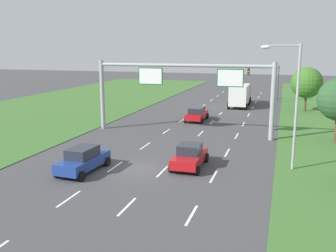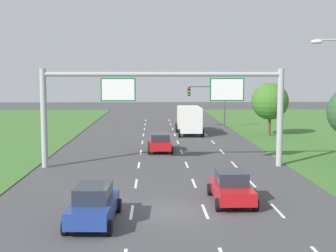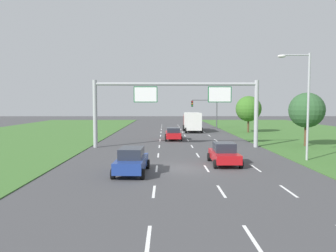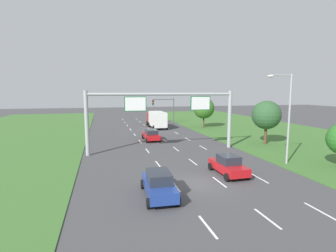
{
  "view_description": "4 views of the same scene",
  "coord_description": "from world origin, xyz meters",
  "px_view_note": "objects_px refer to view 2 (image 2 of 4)",
  "views": [
    {
      "loc": [
        9.28,
        -22.94,
        8.18
      ],
      "look_at": [
        0.11,
        6.58,
        1.74
      ],
      "focal_mm": 40.0,
      "sensor_mm": 36.0,
      "label": 1
    },
    {
      "loc": [
        -0.75,
        -21.72,
        6.37
      ],
      "look_at": [
        0.24,
        7.89,
        3.29
      ],
      "focal_mm": 50.0,
      "sensor_mm": 36.0,
      "label": 2
    },
    {
      "loc": [
        -1.21,
        -22.69,
        4.52
      ],
      "look_at": [
        -0.87,
        7.55,
        2.49
      ],
      "focal_mm": 35.0,
      "sensor_mm": 36.0,
      "label": 3
    },
    {
      "loc": [
        -6.85,
        -17.75,
        6.87
      ],
      "look_at": [
        0.45,
        10.81,
        3.0
      ],
      "focal_mm": 28.0,
      "sensor_mm": 36.0,
      "label": 4
    }
  ],
  "objects_px": {
    "sign_gantry": "(165,99)",
    "car_near_red": "(160,142)",
    "box_truck": "(188,119)",
    "traffic_light_mast": "(209,98)",
    "car_mid_lane": "(94,204)",
    "car_lead_silver": "(231,187)",
    "roadside_tree_far": "(270,101)"
  },
  "relations": [
    {
      "from": "car_mid_lane",
      "to": "roadside_tree_far",
      "type": "relative_size",
      "value": 0.78
    },
    {
      "from": "car_mid_lane",
      "to": "sign_gantry",
      "type": "xyz_separation_m",
      "value": [
        3.47,
        12.95,
        4.02
      ]
    },
    {
      "from": "car_near_red",
      "to": "traffic_light_mast",
      "type": "distance_m",
      "value": 19.78
    },
    {
      "from": "sign_gantry",
      "to": "traffic_light_mast",
      "type": "distance_m",
      "value": 26.2
    },
    {
      "from": "box_truck",
      "to": "traffic_light_mast",
      "type": "relative_size",
      "value": 1.44
    },
    {
      "from": "car_lead_silver",
      "to": "traffic_light_mast",
      "type": "height_order",
      "value": "traffic_light_mast"
    },
    {
      "from": "car_near_red",
      "to": "box_truck",
      "type": "height_order",
      "value": "box_truck"
    },
    {
      "from": "traffic_light_mast",
      "to": "roadside_tree_far",
      "type": "xyz_separation_m",
      "value": [
        5.65,
        -8.04,
        -0.08
      ]
    },
    {
      "from": "car_near_red",
      "to": "roadside_tree_far",
      "type": "xyz_separation_m",
      "value": [
        12.15,
        10.39,
        2.99
      ]
    },
    {
      "from": "car_lead_silver",
      "to": "box_truck",
      "type": "distance_m",
      "value": 29.48
    },
    {
      "from": "car_near_red",
      "to": "roadside_tree_far",
      "type": "bearing_deg",
      "value": 39.87
    },
    {
      "from": "car_lead_silver",
      "to": "roadside_tree_far",
      "type": "xyz_separation_m",
      "value": [
        8.8,
        27.2,
        2.99
      ]
    },
    {
      "from": "car_near_red",
      "to": "car_mid_lane",
      "type": "xyz_separation_m",
      "value": [
        -3.25,
        -19.93,
        0.04
      ]
    },
    {
      "from": "car_near_red",
      "to": "sign_gantry",
      "type": "relative_size",
      "value": 0.26
    },
    {
      "from": "car_lead_silver",
      "to": "roadside_tree_far",
      "type": "distance_m",
      "value": 28.74
    },
    {
      "from": "car_lead_silver",
      "to": "box_truck",
      "type": "bearing_deg",
      "value": 89.44
    },
    {
      "from": "sign_gantry",
      "to": "roadside_tree_far",
      "type": "xyz_separation_m",
      "value": [
        11.93,
        17.37,
        -1.07
      ]
    },
    {
      "from": "box_truck",
      "to": "car_mid_lane",
      "type": "bearing_deg",
      "value": -102.03
    },
    {
      "from": "car_lead_silver",
      "to": "sign_gantry",
      "type": "distance_m",
      "value": 11.09
    },
    {
      "from": "car_mid_lane",
      "to": "traffic_light_mast",
      "type": "distance_m",
      "value": 39.69
    },
    {
      "from": "box_truck",
      "to": "car_lead_silver",
      "type": "bearing_deg",
      "value": -90.59
    },
    {
      "from": "traffic_light_mast",
      "to": "car_lead_silver",
      "type": "bearing_deg",
      "value": -95.1
    },
    {
      "from": "car_near_red",
      "to": "box_truck",
      "type": "distance_m",
      "value": 13.14
    },
    {
      "from": "sign_gantry",
      "to": "car_near_red",
      "type": "bearing_deg",
      "value": 91.83
    },
    {
      "from": "car_near_red",
      "to": "sign_gantry",
      "type": "height_order",
      "value": "sign_gantry"
    },
    {
      "from": "car_lead_silver",
      "to": "box_truck",
      "type": "height_order",
      "value": "box_truck"
    },
    {
      "from": "car_mid_lane",
      "to": "sign_gantry",
      "type": "bearing_deg",
      "value": 77.57
    },
    {
      "from": "car_near_red",
      "to": "traffic_light_mast",
      "type": "relative_size",
      "value": 0.79
    },
    {
      "from": "car_mid_lane",
      "to": "traffic_light_mast",
      "type": "relative_size",
      "value": 0.8
    },
    {
      "from": "traffic_light_mast",
      "to": "roadside_tree_far",
      "type": "height_order",
      "value": "roadside_tree_far"
    },
    {
      "from": "traffic_light_mast",
      "to": "box_truck",
      "type": "bearing_deg",
      "value": -117.92
    },
    {
      "from": "car_lead_silver",
      "to": "roadside_tree_far",
      "type": "relative_size",
      "value": 0.72
    }
  ]
}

